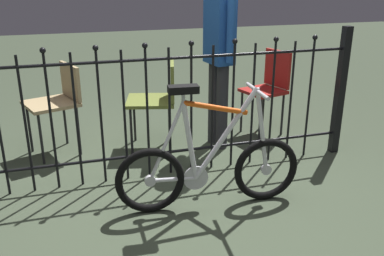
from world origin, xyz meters
name	(u,v)px	position (x,y,z in m)	size (l,w,h in m)	color
ground_plane	(189,210)	(0.00, 0.00, 0.00)	(20.00, 20.00, 0.00)	#3C4734
iron_fence	(160,108)	(-0.05, 0.62, 0.58)	(3.30, 0.07, 1.17)	black
bicycle	(210,167)	(0.16, 0.02, 0.30)	(1.34, 0.40, 0.91)	black
chair_red	(269,84)	(1.24, 1.28, 0.52)	(0.46, 0.46, 0.86)	black
chair_tan	(58,98)	(-0.84, 1.36, 0.53)	(0.54, 0.54, 0.82)	black
chair_olive	(159,95)	(0.06, 1.20, 0.52)	(0.53, 0.53, 0.83)	black
person_visitor	(219,47)	(0.62, 1.09, 0.96)	(0.23, 0.47, 1.62)	#2D2D33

